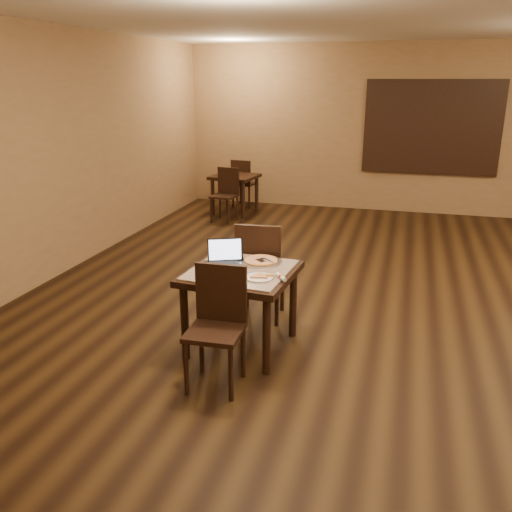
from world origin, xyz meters
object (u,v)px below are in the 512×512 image
(laptop, at_px, (223,258))
(other_table_b_chair_near, at_px, (226,191))
(other_table_b_chair_far, at_px, (243,181))
(chair_main_far, at_px, (260,266))
(other_table_b, at_px, (235,182))
(chair_main_near, at_px, (218,319))
(pizza_pan, at_px, (261,262))
(tiled_table, at_px, (241,280))

(laptop, xyz_separation_m, other_table_b_chair_near, (-1.46, 4.34, -0.30))
(laptop, xyz_separation_m, other_table_b_chair_far, (-1.48, 5.41, -0.30))
(chair_main_far, xyz_separation_m, other_table_b, (-1.68, 4.37, 0.00))
(chair_main_near, relative_size, chair_main_far, 0.94)
(pizza_pan, bearing_deg, tiled_table, -116.57)
(chair_main_near, height_order, other_table_b_chair_far, chair_main_near)
(chair_main_near, distance_m, other_table_b, 5.84)
(other_table_b_chair_near, bearing_deg, chair_main_far, -58.87)
(pizza_pan, bearing_deg, other_table_b_chair_far, 108.83)
(pizza_pan, bearing_deg, chair_main_far, 106.91)
(laptop, relative_size, other_table_b, 0.46)
(tiled_table, bearing_deg, other_table_b_chair_far, 111.59)
(chair_main_far, height_order, other_table_b_chair_near, chair_main_far)
(chair_main_near, xyz_separation_m, chair_main_far, (0.01, 1.22, 0.03))
(tiled_table, height_order, laptop, laptop)
(chair_main_far, relative_size, laptop, 2.68)
(chair_main_near, height_order, pizza_pan, chair_main_near)
(chair_main_far, bearing_deg, chair_main_near, 84.58)
(chair_main_far, distance_m, laptop, 0.60)
(other_table_b, relative_size, other_table_b_chair_near, 0.93)
(laptop, relative_size, other_table_b_chair_far, 0.42)
(pizza_pan, distance_m, other_table_b, 5.07)
(other_table_b, bearing_deg, other_table_b_chair_near, -81.17)
(laptop, bearing_deg, pizza_pan, -0.69)
(chair_main_far, xyz_separation_m, laptop, (-0.21, -0.51, 0.23))
(tiled_table, bearing_deg, other_table_b_chair_near, 115.09)
(other_table_b_chair_far, bearing_deg, laptop, 112.95)
(chair_main_near, xyz_separation_m, other_table_b, (-1.66, 5.59, 0.04))
(tiled_table, bearing_deg, pizza_pan, 68.09)
(tiled_table, distance_m, pizza_pan, 0.29)
(chair_main_near, bearing_deg, tiled_table, 87.49)
(other_table_b, xyz_separation_m, other_table_b_chair_far, (-0.01, 0.53, -0.07))
(chair_main_far, xyz_separation_m, other_table_b_chair_near, (-1.66, 3.84, -0.07))
(other_table_b_chair_near, bearing_deg, other_table_b_chair_far, 98.83)
(tiled_table, bearing_deg, other_table_b, 113.17)
(chair_main_near, relative_size, pizza_pan, 2.48)
(tiled_table, distance_m, other_table_b, 5.25)
(other_table_b, distance_m, other_table_b_chair_near, 0.54)
(chair_main_far, bearing_deg, laptop, 62.82)
(tiled_table, relative_size, laptop, 2.55)
(laptop, height_order, other_table_b_chair_far, laptop)
(other_table_b, relative_size, other_table_b_chair_far, 0.93)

